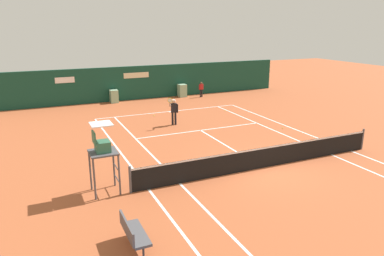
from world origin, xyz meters
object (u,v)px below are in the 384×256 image
Objects in this scene: player_on_baseline at (174,110)px; tennis_ball_mid_court at (225,111)px; ball_kid_left_post at (201,88)px; tennis_ball_by_sideline at (154,116)px; umpire_chair at (102,149)px; tennis_ball_near_service_line at (283,128)px; player_bench at (133,232)px.

player_on_baseline reaches higher than tennis_ball_mid_court.
ball_kid_left_post reaches higher than tennis_ball_by_sideline.
umpire_chair reaches higher than tennis_ball_by_sideline.
umpire_chair reaches higher than tennis_ball_near_service_line.
umpire_chair is at bearing -179.73° from player_bench.
tennis_ball_near_service_line is (0.29, -10.87, -0.73)m from ball_kid_left_post.
tennis_ball_by_sideline is (5.41, 14.30, -0.48)m from player_bench.
tennis_ball_by_sideline is at bearing 152.51° from umpire_chair.
player_bench reaches higher than tennis_ball_near_service_line.
player_on_baseline reaches higher than tennis_ball_near_service_line.
tennis_ball_near_service_line is (0.98, -5.39, 0.00)m from tennis_ball_mid_court.
umpire_chair is 2.03× the size of ball_kid_left_post.
tennis_ball_by_sideline is at bearing 171.48° from tennis_ball_mid_court.
ball_kid_left_post is 10.90m from tennis_ball_near_service_line.
player_bench is at bearing -110.73° from tennis_ball_by_sideline.
ball_kid_left_post is (11.30, 19.01, 0.26)m from player_bench.
player_bench is 14.16m from tennis_ball_near_service_line.
ball_kid_left_post is (5.46, 7.38, -0.21)m from player_on_baseline.
player_on_baseline is (5.84, 11.63, 0.47)m from player_bench.
player_on_baseline is 27.11× the size of tennis_ball_near_service_line.
player_bench reaches higher than tennis_ball_mid_court.
player_on_baseline is at bearing -80.95° from tennis_ball_by_sideline.
ball_kid_left_post is 7.57m from tennis_ball_by_sideline.
ball_kid_left_post reaches higher than player_bench.
player_on_baseline is 27.11× the size of tennis_ball_mid_court.
umpire_chair is 1.87× the size of player_bench.
player_bench is at bearing -128.09° from tennis_ball_mid_court.
tennis_ball_by_sideline is 5.25m from tennis_ball_mid_court.
ball_kid_left_post is at bearing -104.68° from player_on_baseline.
umpire_chair is at bearing -117.49° from tennis_ball_by_sideline.
player_on_baseline is (5.86, 7.76, -0.77)m from umpire_chair.
tennis_ball_mid_court is 5.48m from tennis_ball_near_service_line.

